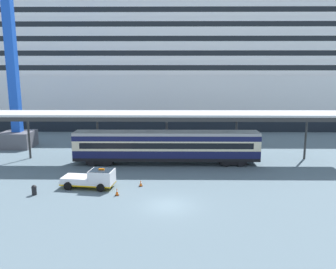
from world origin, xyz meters
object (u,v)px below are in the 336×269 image
(quay_bollard, at_px, (34,190))
(traffic_cone_near, at_px, (117,192))
(cruise_ship, at_px, (93,69))
(dockside_crane, at_px, (10,12))
(traffic_cone_mid, at_px, (141,183))
(train_carriage, at_px, (166,146))
(service_truck, at_px, (93,178))

(quay_bollard, bearing_deg, traffic_cone_near, -0.51)
(cruise_ship, height_order, quay_bollard, cruise_ship)
(dockside_crane, relative_size, quay_bollard, 64.58)
(traffic_cone_mid, bearing_deg, quay_bollard, -165.58)
(train_carriage, distance_m, service_truck, 11.40)
(train_carriage, xyz_separation_m, quay_bollard, (-12.24, -10.80, -1.79))
(traffic_cone_near, height_order, quay_bollard, quay_bollard)
(service_truck, relative_size, traffic_cone_near, 7.23)
(traffic_cone_near, bearing_deg, train_carriage, 67.71)
(train_carriage, bearing_deg, cruise_ship, 114.82)
(cruise_ship, bearing_deg, traffic_cone_mid, -72.02)
(service_truck, bearing_deg, traffic_cone_near, -37.73)
(train_carriage, distance_m, quay_bollard, 16.42)
(service_truck, distance_m, quay_bollard, 5.49)
(cruise_ship, xyz_separation_m, traffic_cone_mid, (14.82, -45.67, -11.60))
(traffic_cone_near, bearing_deg, traffic_cone_mid, 52.40)
(cruise_ship, xyz_separation_m, quay_bollard, (5.05, -48.18, -11.39))
(traffic_cone_near, relative_size, quay_bollard, 0.78)
(traffic_cone_mid, bearing_deg, dockside_crane, 138.54)
(traffic_cone_near, height_order, traffic_cone_mid, traffic_cone_near)
(dockside_crane, bearing_deg, train_carriage, -22.47)
(train_carriage, height_order, traffic_cone_near, train_carriage)
(dockside_crane, bearing_deg, quay_bollard, -63.36)
(service_truck, xyz_separation_m, traffic_cone_mid, (4.69, 0.49, -0.68))
(quay_bollard, bearing_deg, train_carriage, 41.42)
(service_truck, relative_size, quay_bollard, 5.65)
(cruise_ship, height_order, traffic_cone_near, cruise_ship)
(train_carriage, xyz_separation_m, service_truck, (-7.16, -8.77, -1.32))
(train_carriage, xyz_separation_m, traffic_cone_mid, (-2.47, -8.29, -2.00))
(traffic_cone_near, distance_m, quay_bollard, 7.78)
(traffic_cone_mid, bearing_deg, service_truck, -174.06)
(cruise_ship, relative_size, train_carriage, 7.39)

